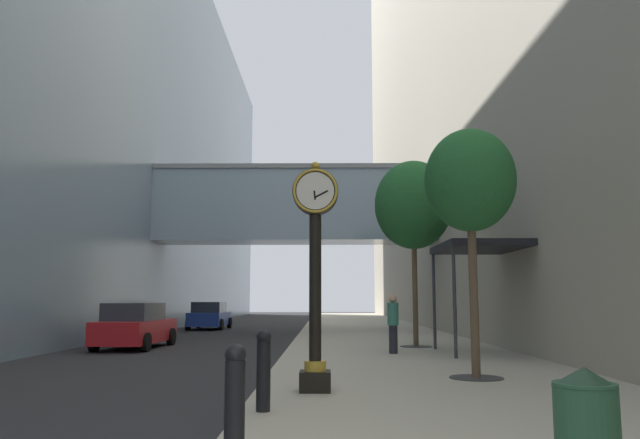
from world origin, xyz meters
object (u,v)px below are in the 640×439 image
(street_tree_near, at_px, (470,182))
(street_clock, at_px, (315,263))
(car_blue_mid, at_px, (210,316))
(trash_bin, at_px, (587,430))
(bollard_second, at_px, (264,368))
(street_tree_mid_near, at_px, (413,205))
(car_red_near, at_px, (135,326))
(bollard_nearest, at_px, (235,401))
(pedestrian_by_clock, at_px, (393,322))

(street_tree_near, bearing_deg, street_clock, -150.81)
(street_tree_near, distance_m, car_blue_mid, 25.81)
(trash_bin, bearing_deg, bollard_second, 128.53)
(street_tree_mid_near, relative_size, car_red_near, 1.42)
(car_blue_mid, bearing_deg, car_red_near, -90.06)
(car_blue_mid, bearing_deg, street_clock, -75.26)
(street_tree_mid_near, height_order, trash_bin, street_tree_mid_near)
(bollard_second, bearing_deg, street_tree_mid_near, 71.75)
(street_tree_mid_near, bearing_deg, street_clock, -107.82)
(street_tree_near, bearing_deg, car_red_near, 136.77)
(street_tree_near, relative_size, trash_bin, 5.01)
(car_red_near, height_order, car_blue_mid, car_red_near)
(street_clock, xyz_separation_m, trash_bin, (2.35, -5.79, -1.73))
(bollard_nearest, distance_m, car_blue_mid, 30.75)
(bollard_second, height_order, street_tree_near, street_tree_near)
(street_tree_near, bearing_deg, street_tree_mid_near, 90.00)
(bollard_nearest, xyz_separation_m, bollard_second, (0.00, 2.84, 0.00))
(street_clock, bearing_deg, bollard_second, -110.49)
(bollard_second, bearing_deg, street_clock, 69.51)
(bollard_nearest, relative_size, bollard_second, 1.00)
(bollard_second, bearing_deg, car_blue_mid, 102.30)
(trash_bin, xyz_separation_m, car_blue_mid, (-9.03, 31.18, 0.10))
(bollard_second, height_order, pedestrian_by_clock, pedestrian_by_clock)
(trash_bin, xyz_separation_m, pedestrian_by_clock, (-0.13, 13.34, 0.41))
(bollard_nearest, distance_m, pedestrian_by_clock, 12.68)
(car_red_near, relative_size, car_blue_mid, 1.09)
(trash_bin, relative_size, car_blue_mid, 0.25)
(street_clock, xyz_separation_m, bollard_second, (-0.72, -1.94, -1.66))
(bollard_second, bearing_deg, bollard_nearest, -90.00)
(street_clock, bearing_deg, trash_bin, -67.94)
(bollard_nearest, bearing_deg, car_blue_mid, 101.17)
(bollard_nearest, bearing_deg, trash_bin, -18.27)
(bollard_second, height_order, car_blue_mid, car_blue_mid)
(street_clock, relative_size, street_tree_near, 0.79)
(street_tree_near, xyz_separation_m, trash_bin, (-0.94, -7.63, -3.57))
(trash_bin, distance_m, pedestrian_by_clock, 13.35)
(car_red_near, bearing_deg, pedestrian_by_clock, -22.39)
(pedestrian_by_clock, relative_size, car_blue_mid, 0.42)
(pedestrian_by_clock, distance_m, car_blue_mid, 19.94)
(car_red_near, bearing_deg, bollard_second, -65.59)
(trash_bin, distance_m, car_blue_mid, 32.46)
(street_tree_mid_near, xyz_separation_m, trash_bin, (-0.94, -16.02, -4.36))
(trash_bin, bearing_deg, car_blue_mid, 106.15)
(bollard_nearest, distance_m, bollard_second, 2.84)
(street_clock, height_order, pedestrian_by_clock, street_clock)
(bollard_nearest, bearing_deg, street_tree_mid_near, 75.03)
(bollard_nearest, bearing_deg, bollard_second, 90.00)
(bollard_nearest, relative_size, car_blue_mid, 0.28)
(bollard_second, relative_size, street_tree_near, 0.22)
(bollard_nearest, bearing_deg, street_tree_near, 58.76)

